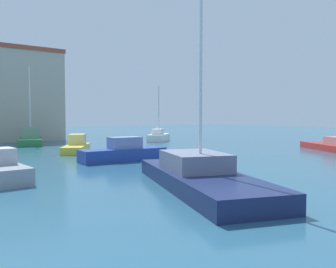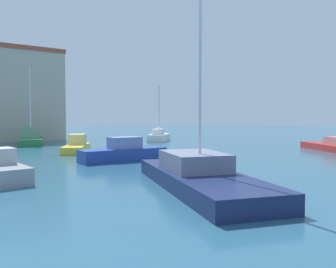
% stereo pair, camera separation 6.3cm
% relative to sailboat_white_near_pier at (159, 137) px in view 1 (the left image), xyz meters
% --- Properties ---
extents(water, '(160.00, 160.00, 0.00)m').
position_rel_sailboat_white_near_pier_xyz_m(water, '(-8.76, -10.28, -0.55)').
color(water, '#285670').
rests_on(water, ground).
extents(sailboat_white_near_pier, '(4.98, 5.03, 6.48)m').
position_rel_sailboat_white_near_pier_xyz_m(sailboat_white_near_pier, '(0.00, 0.00, 0.00)').
color(sailboat_white_near_pier, white).
rests_on(sailboat_white_near_pier, water).
extents(motorboat_yellow_distant_east, '(3.93, 5.30, 1.43)m').
position_rel_sailboat_white_near_pier_xyz_m(motorboat_yellow_distant_east, '(-12.43, -6.69, -0.08)').
color(motorboat_yellow_distant_east, gold).
rests_on(motorboat_yellow_distant_east, water).
extents(sailboat_green_far_left, '(3.83, 6.88, 7.99)m').
position_rel_sailboat_white_near_pier_xyz_m(sailboat_green_far_left, '(-13.64, 3.34, 0.05)').
color(sailboat_green_far_left, '#28703D').
rests_on(sailboat_green_far_left, water).
extents(sailboat_navy_distant_north, '(5.42, 9.38, 14.16)m').
position_rel_sailboat_white_near_pier_xyz_m(sailboat_navy_distant_north, '(-13.49, -23.30, -0.00)').
color(sailboat_navy_distant_north, '#19234C').
rests_on(sailboat_navy_distant_north, water).
extents(motorboat_blue_inner_mooring, '(5.65, 1.84, 1.54)m').
position_rel_sailboat_white_near_pier_xyz_m(motorboat_blue_inner_mooring, '(-11.97, -13.99, -0.01)').
color(motorboat_blue_inner_mooring, '#233D93').
rests_on(motorboat_blue_inner_mooring, water).
extents(motorboat_grey_far_right, '(1.87, 4.73, 1.44)m').
position_rel_sailboat_white_near_pier_xyz_m(motorboat_grey_far_right, '(-19.67, -16.99, -0.06)').
color(motorboat_grey_far_right, gray).
rests_on(motorboat_grey_far_right, water).
extents(harbor_office, '(10.35, 8.45, 11.02)m').
position_rel_sailboat_white_near_pier_xyz_m(harbor_office, '(-13.55, 11.95, 4.97)').
color(harbor_office, '#B2A893').
rests_on(harbor_office, ground).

